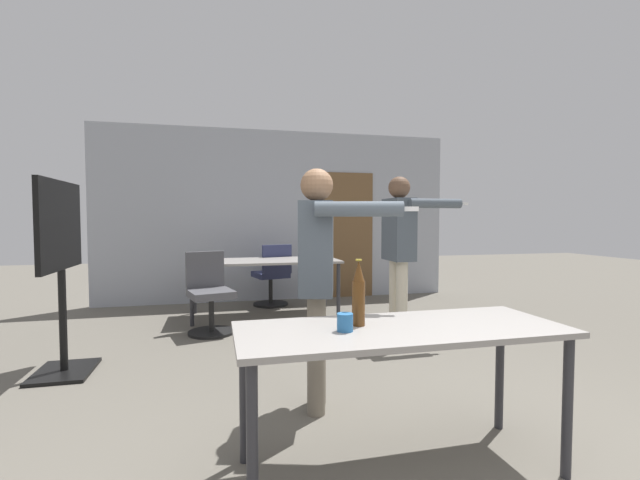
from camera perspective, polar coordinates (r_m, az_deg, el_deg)
The scene contains 10 objects.
back_wall at distance 6.88m, azimuth -5.12°, elevation 3.16°, with size 5.59×0.12×2.68m.
conference_table_near at distance 2.28m, azimuth 10.78°, elevation -13.29°, with size 1.67×0.64×0.75m.
conference_table_far at distance 5.74m, azimuth -7.39°, elevation -3.28°, with size 1.96×0.84×0.75m.
tv_screen at distance 4.13m, azimuth -31.28°, elevation -2.10°, with size 0.44×0.96×1.61m.
person_center_tall at distance 2.87m, azimuth -0.16°, elevation -3.25°, with size 0.70×0.70×1.63m.
person_left_plaid at distance 4.69m, azimuth 10.62°, elevation -0.02°, with size 0.79×0.61×1.75m.
office_chair_mid_tucked at distance 5.06m, azimuth -14.53°, elevation -7.16°, with size 0.57×0.62×0.91m.
office_chair_far_left at distance 6.39m, azimuth -6.36°, elevation -4.96°, with size 0.56×0.61×0.92m.
beer_bottle at distance 2.21m, azimuth 5.16°, elevation -7.23°, with size 0.07×0.07×0.34m.
drink_cup at distance 2.12m, azimuth 3.35°, elevation -10.91°, with size 0.08×0.08×0.09m.
Camera 1 is at (-1.00, -1.50, 1.29)m, focal length 24.00 mm.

